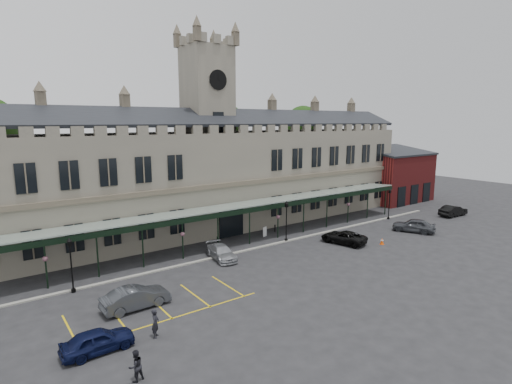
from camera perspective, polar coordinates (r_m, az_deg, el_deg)
ground at (r=38.93m, az=5.29°, el=-10.00°), size 140.00×140.00×0.00m
station_building at (r=50.07m, az=-6.70°, el=2.14°), size 60.00×10.36×17.30m
clock_tower at (r=49.67m, az=-6.91°, el=9.76°), size 5.60×5.60×24.80m
canopy at (r=43.83m, az=-1.13°, el=-4.36°), size 50.00×4.10×4.30m
brick_annex at (r=71.47m, az=19.10°, el=2.16°), size 12.40×8.36×9.23m
kerb at (r=42.95m, az=0.40°, el=-7.92°), size 60.00×0.40×0.12m
parking_markings at (r=30.85m, az=-13.43°, el=-15.84°), size 16.00×6.00×0.01m
tree_behind_mid at (r=61.50m, az=-4.47°, el=9.58°), size 6.00×6.00×16.00m
tree_behind_right at (r=71.21m, az=6.71°, el=9.61°), size 6.00×6.00×16.00m
lamp_post_left at (r=34.68m, az=-24.93°, el=-8.83°), size 0.42×0.42×4.48m
lamp_post_mid at (r=44.60m, az=4.36°, el=-3.67°), size 0.44×0.44×4.65m
lamp_post_right at (r=57.62m, az=18.52°, el=-1.22°), size 0.41×0.41×4.31m
traffic_cone at (r=46.19m, az=17.56°, el=-6.74°), size 0.44×0.44×0.70m
sign_board at (r=46.92m, az=1.27°, el=-5.71°), size 0.65×0.26×1.15m
bollard_left at (r=44.45m, az=-5.54°, el=-6.87°), size 0.15×0.15×0.82m
bollard_right at (r=48.92m, az=2.72°, el=-5.20°), size 0.16×0.16×0.90m
car_left_a at (r=26.53m, az=-21.67°, el=-19.13°), size 4.18×1.74×1.41m
car_left_b at (r=30.97m, az=-16.78°, el=-14.25°), size 4.92×1.85×1.61m
car_taxi at (r=39.65m, az=-4.97°, el=-8.59°), size 2.55×4.85×1.34m
car_van at (r=45.40m, az=12.40°, el=-6.32°), size 3.59×5.47×1.40m
car_right_a at (r=52.40m, az=21.61°, el=-4.44°), size 3.91×5.26×1.67m
car_right_b at (r=63.34m, az=26.33°, el=-2.40°), size 4.85×1.93×1.57m
person_a at (r=26.95m, az=-14.17°, el=-17.70°), size 0.76×0.80×1.84m
person_b at (r=23.38m, az=-16.82°, el=-22.68°), size 0.96×0.82×1.71m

